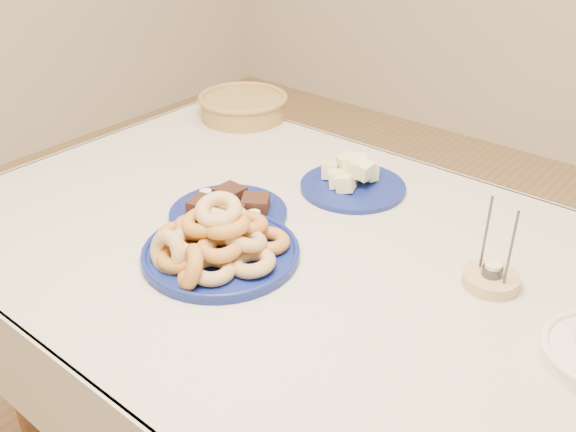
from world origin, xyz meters
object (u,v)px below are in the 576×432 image
at_px(dining_table, 302,285).
at_px(donut_platter, 218,243).
at_px(candle_holder, 491,278).
at_px(melon_plate, 352,180).
at_px(brownie_plate, 229,211).
at_px(wicker_basket, 243,105).

height_order(dining_table, donut_platter, donut_platter).
height_order(dining_table, candle_holder, candle_holder).
bearing_deg(donut_platter, melon_plate, 85.47).
relative_size(dining_table, candle_holder, 9.09).
height_order(brownie_plate, wicker_basket, wicker_basket).
bearing_deg(donut_platter, dining_table, 54.58).
bearing_deg(brownie_plate, melon_plate, 64.53).
bearing_deg(dining_table, melon_plate, 103.83).
bearing_deg(brownie_plate, dining_table, 2.48).
height_order(melon_plate, candle_holder, candle_holder).
height_order(brownie_plate, candle_holder, candle_holder).
bearing_deg(donut_platter, brownie_plate, 127.54).
bearing_deg(dining_table, donut_platter, -125.42).
xyz_separation_m(wicker_basket, candle_holder, (1.01, -0.35, -0.02)).
bearing_deg(candle_holder, wicker_basket, 160.85).
bearing_deg(brownie_plate, donut_platter, -52.46).
xyz_separation_m(donut_platter, brownie_plate, (-0.11, 0.14, -0.02)).
distance_m(dining_table, donut_platter, 0.24).
xyz_separation_m(melon_plate, brownie_plate, (-0.15, -0.30, -0.01)).
relative_size(donut_platter, melon_plate, 1.30).
distance_m(dining_table, wicker_basket, 0.80).
distance_m(melon_plate, candle_holder, 0.48).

